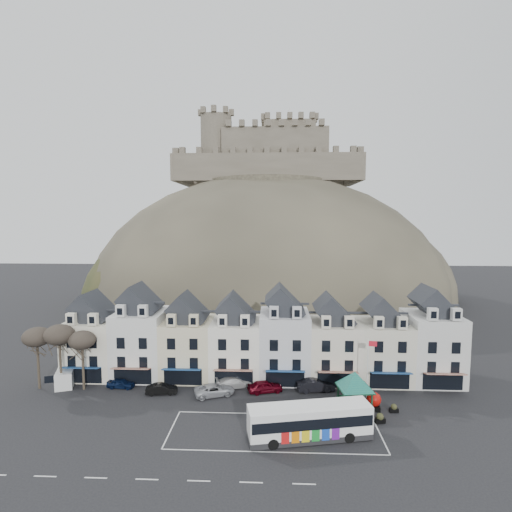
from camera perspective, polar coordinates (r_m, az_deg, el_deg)
The scene contains 21 objects.
ground at distance 44.95m, azimuth -0.14°, elevation -24.49°, with size 300.00×300.00×0.00m, color black.
coach_bay_markings at distance 46.00m, azimuth 2.66°, elevation -23.75°, with size 22.00×7.50×0.01m, color silver.
townhouse_terrace at distance 57.50m, azimuth 0.77°, elevation -11.86°, with size 54.40×9.35×11.80m.
castle_hill at distance 110.13m, azimuth 2.22°, elevation -6.19°, with size 100.00×76.00×68.00m.
castle at distance 116.17m, azimuth 1.94°, elevation 14.30°, with size 50.20×22.20×22.00m.
tree_left_far at distance 60.27m, azimuth -28.83°, elevation -10.16°, with size 3.61×3.61×8.24m.
tree_left_mid at distance 58.70m, azimuth -26.30°, elevation -10.11°, with size 3.78×3.78×8.64m.
tree_left_near at distance 57.53m, azimuth -23.60°, elevation -11.02°, with size 3.43×3.43×7.84m.
bus at distance 44.18m, azimuth 7.65°, elevation -22.22°, with size 12.85×5.29×3.54m.
bus_shelter at distance 49.86m, azimuth 13.94°, elevation -16.87°, with size 7.29×7.29×4.68m.
red_buoy at distance 51.64m, azimuth 16.47°, elevation -19.21°, with size 1.69×1.69×2.09m.
flagpole at distance 53.02m, azimuth 15.75°, elevation -14.71°, with size 1.09×0.23×7.59m.
white_van at distance 61.89m, azimuth -25.50°, elevation -15.24°, with size 3.57×5.24×2.20m.
planter_west at distance 49.15m, azimuth 17.29°, elevation -21.26°, with size 1.23×0.81×1.13m.
planter_east at distance 51.92m, azimuth 19.09°, elevation -19.87°, with size 1.03×0.70×1.00m.
car_navy at distance 58.21m, azimuth -18.74°, elevation -16.84°, with size 1.46×3.63×1.24m, color #0A1736.
car_black at distance 55.01m, azimuth -13.33°, elevation -18.01°, with size 1.39×3.98×1.31m, color black.
car_silver at distance 53.58m, azimuth -5.95°, elevation -18.49°, with size 2.35×5.02×1.42m, color #AEB0B6.
car_white at distance 55.58m, azimuth -3.08°, elevation -17.53°, with size 2.03×4.99×1.45m, color silver.
car_maroon at distance 54.14m, azimuth 1.31°, elevation -18.13°, with size 1.81×4.50×1.53m, color #4E0410.
car_charcoal at distance 54.95m, azimuth 8.50°, elevation -17.79°, with size 1.68×4.81×1.59m, color black.
Camera 1 is at (1.84, -38.87, 22.51)m, focal length 28.00 mm.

